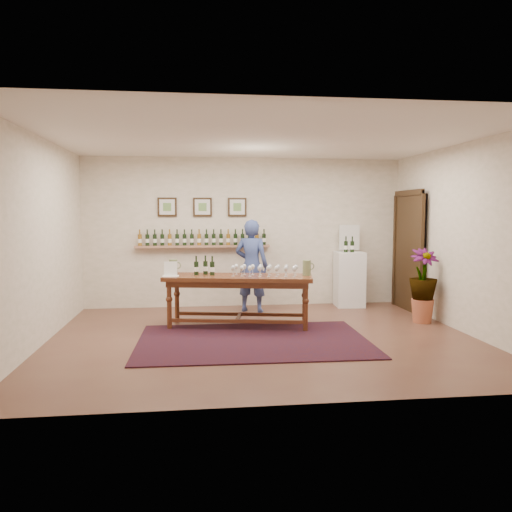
{
  "coord_description": "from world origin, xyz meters",
  "views": [
    {
      "loc": [
        -0.95,
        -6.91,
        1.78
      ],
      "look_at": [
        0.0,
        0.8,
        1.1
      ],
      "focal_mm": 35.0,
      "sensor_mm": 36.0,
      "label": 1
    }
  ],
  "objects": [
    {
      "name": "pitcher_right",
      "position": [
        0.77,
        0.63,
        0.92
      ],
      "size": [
        0.17,
        0.17,
        0.24
      ],
      "primitive_type": null,
      "rotation": [
        0.0,
        0.0,
        -0.17
      ],
      "color": "olive",
      "rests_on": "tasting_table"
    },
    {
      "name": "tasting_table",
      "position": [
        -0.28,
        0.73,
        0.68
      ],
      "size": [
        2.37,
        1.14,
        0.8
      ],
      "rotation": [
        0.0,
        0.0,
        -0.19
      ],
      "color": "#431810",
      "rests_on": "ground"
    },
    {
      "name": "table_bottles",
      "position": [
        -0.8,
        0.9,
        0.96
      ],
      "size": [
        0.33,
        0.24,
        0.32
      ],
      "primitive_type": null,
      "rotation": [
        0.0,
        0.0,
        -0.24
      ],
      "color": "black",
      "rests_on": "tasting_table"
    },
    {
      "name": "info_sign",
      "position": [
        1.99,
        2.33,
        1.3
      ],
      "size": [
        0.39,
        0.05,
        0.53
      ],
      "primitive_type": "cube",
      "rotation": [
        0.0,
        0.0,
        -0.07
      ],
      "color": "silver",
      "rests_on": "display_pedestal"
    },
    {
      "name": "rug",
      "position": [
        -0.16,
        -0.18,
        0.01
      ],
      "size": [
        3.21,
        2.17,
        0.02
      ],
      "primitive_type": "cube",
      "rotation": [
        0.0,
        0.0,
        -0.02
      ],
      "color": "#46120C",
      "rests_on": "ground"
    },
    {
      "name": "person",
      "position": [
        0.06,
        1.9,
        0.83
      ],
      "size": [
        0.71,
        0.6,
        1.66
      ],
      "primitive_type": "imported",
      "rotation": [
        0.0,
        0.0,
        2.75
      ],
      "color": "navy",
      "rests_on": "ground"
    },
    {
      "name": "ground",
      "position": [
        0.0,
        0.0,
        0.0
      ],
      "size": [
        6.0,
        6.0,
        0.0
      ],
      "primitive_type": "plane",
      "color": "#563126",
      "rests_on": "ground"
    },
    {
      "name": "menu_card",
      "position": [
        -1.32,
        0.8,
        0.92
      ],
      "size": [
        0.25,
        0.19,
        0.22
      ],
      "primitive_type": "cube",
      "rotation": [
        0.0,
        0.0,
        -0.06
      ],
      "color": "silver",
      "rests_on": "tasting_table"
    },
    {
      "name": "pitcher_left",
      "position": [
        -1.29,
        1.0,
        0.92
      ],
      "size": [
        0.16,
        0.16,
        0.24
      ],
      "primitive_type": null,
      "rotation": [
        0.0,
        0.0,
        -0.04
      ],
      "color": "olive",
      "rests_on": "tasting_table"
    },
    {
      "name": "potted_plant",
      "position": [
        2.7,
        0.67,
        0.61
      ],
      "size": [
        0.57,
        0.57,
        1.04
      ],
      "rotation": [
        0.0,
        0.0,
        0.05
      ],
      "color": "#A65537",
      "rests_on": "ground"
    },
    {
      "name": "room_shell",
      "position": [
        2.11,
        1.86,
        1.12
      ],
      "size": [
        6.0,
        6.0,
        6.0
      ],
      "color": "#F1E0CC",
      "rests_on": "ground"
    },
    {
      "name": "pedestal_bottles",
      "position": [
        1.92,
        2.13,
        1.2
      ],
      "size": [
        0.33,
        0.11,
        0.32
      ],
      "primitive_type": null,
      "rotation": [
        0.0,
        0.0,
        -0.07
      ],
      "color": "black",
      "rests_on": "display_pedestal"
    },
    {
      "name": "table_glasses",
      "position": [
        0.11,
        0.66,
        0.89
      ],
      "size": [
        1.28,
        0.59,
        0.17
      ],
      "primitive_type": null,
      "rotation": [
        0.0,
        0.0,
        -0.26
      ],
      "color": "silver",
      "rests_on": "tasting_table"
    },
    {
      "name": "display_pedestal",
      "position": [
        1.96,
        2.19,
        0.52
      ],
      "size": [
        0.55,
        0.55,
        1.03
      ],
      "primitive_type": "cube",
      "rotation": [
        0.0,
        0.0,
        -0.07
      ],
      "color": "white",
      "rests_on": "ground"
    }
  ]
}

